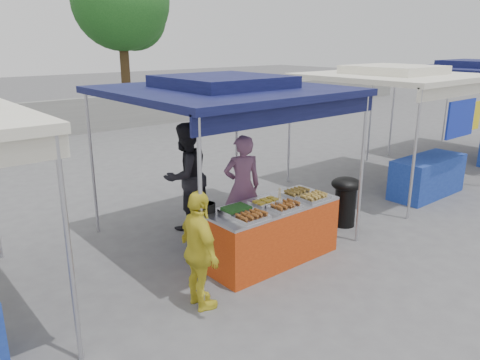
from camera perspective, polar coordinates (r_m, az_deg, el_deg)
ground_plane at (r=7.01m, az=3.20°, el=-9.35°), size 80.00×80.00×0.00m
back_wall at (r=16.35m, az=-24.28°, el=6.52°), size 40.00×0.25×1.20m
main_canopy at (r=7.07m, az=-1.96°, el=10.98°), size 3.20×3.20×2.57m
neighbor_stall_right at (r=10.33m, az=19.79°, el=7.52°), size 3.20×3.20×2.57m
tree_2 at (r=19.52m, az=-13.99°, el=19.93°), size 3.71×3.69×6.34m
vendor_table at (r=6.76m, az=3.84°, el=-6.39°), size 2.00×0.80×0.85m
food_tray_fl at (r=6.05m, az=1.41°, el=-4.50°), size 0.42×0.30×0.07m
food_tray_fm at (r=6.45m, az=5.49°, el=-3.22°), size 0.42×0.30×0.07m
food_tray_fr at (r=6.87m, az=9.05°, el=-2.09°), size 0.42×0.30×0.07m
food_tray_bl at (r=6.30m, az=-0.45°, el=-3.62°), size 0.42×0.30×0.07m
food_tray_bm at (r=6.62m, az=3.15°, el=-2.65°), size 0.42×0.30×0.07m
food_tray_br at (r=7.03m, az=6.93°, el=-1.58°), size 0.42×0.30×0.07m
cooking_pot at (r=6.32m, az=-3.94°, el=-3.37°), size 0.21×0.21×0.12m
skewer_cup at (r=6.44m, az=4.83°, el=-3.04°), size 0.09×0.09×0.11m
wok_burner at (r=8.15m, az=12.75°, el=-2.04°), size 0.51×0.51×0.87m
crate_left at (r=7.10m, az=-3.02°, el=-7.53°), size 0.54×0.38×0.33m
crate_right at (r=7.39m, az=1.56°, el=-6.51°), size 0.54×0.38×0.32m
crate_stacked at (r=7.27m, az=1.58°, el=-4.26°), size 0.50×0.35×0.30m
vendor_woman at (r=7.45m, az=0.27°, el=-0.79°), size 0.72×0.61×1.67m
helper_man at (r=7.82m, az=-6.60°, el=0.46°), size 0.98×0.82×1.80m
customer_person at (r=5.50m, az=-4.95°, el=-8.62°), size 0.49×0.90×1.46m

